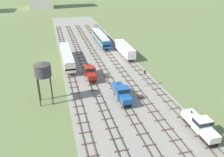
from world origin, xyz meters
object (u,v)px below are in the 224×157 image
Objects in this scene: water_tower at (43,70)px; shunter_loco_centre_left_near at (122,92)px; shunter_loco_left_mid at (90,71)px; diesel_railcar_far_left_midfar at (67,56)px; diesel_railcar_centre_farther at (100,37)px; shunter_loco_centre_right_nearest at (200,124)px; signal_post_nearest at (144,76)px; freight_boxcar_centre_right_far at (125,49)px.

shunter_loco_centre_left_near is at bearing -11.91° from water_tower.
diesel_railcar_far_left_midfar is (-4.79, 11.89, 0.59)m from shunter_loco_left_mid.
shunter_loco_centre_left_near is at bearing -96.31° from diesel_railcar_centre_farther.
water_tower reaches higher than diesel_railcar_centre_farther.
shunter_loco_centre_right_nearest is 0.91× the size of water_tower.
water_tower is 23.71m from signal_post_nearest.
shunter_loco_centre_right_nearest is at bearing -35.16° from water_tower.
diesel_railcar_far_left_midfar is 23.17m from water_tower.
freight_boxcar_centre_right_far is at bearing 84.01° from signal_post_nearest.
diesel_railcar_centre_farther is at bearing 94.72° from shunter_loco_centre_right_nearest.
shunter_loco_left_mid is 0.41× the size of diesel_railcar_centre_farther.
diesel_railcar_far_left_midfar and diesel_railcar_centre_farther have the same top height.
shunter_loco_centre_right_nearest is at bearing -90.01° from freight_boxcar_centre_right_far.
shunter_loco_centre_left_near is 0.41× the size of diesel_railcar_far_left_midfar.
signal_post_nearest is at bearing -95.99° from freight_boxcar_centre_right_far.
diesel_railcar_centre_farther is 45.29m from water_tower.
shunter_loco_centre_right_nearest is 1.00× the size of shunter_loco_centre_left_near.
diesel_railcar_far_left_midfar is 1.46× the size of freight_boxcar_centre_right_far.
shunter_loco_left_mid is at bearing -107.63° from diesel_railcar_centre_farther.
diesel_railcar_far_left_midfar is 23.21m from diesel_railcar_centre_farther.
shunter_loco_centre_right_nearest is 17.50m from shunter_loco_centre_left_near.
shunter_loco_left_mid is 12.83m from diesel_railcar_far_left_midfar.
water_tower is at bearing -138.88° from shunter_loco_left_mid.
diesel_railcar_centre_farther reaches higher than freight_boxcar_centre_right_far.
diesel_railcar_centre_farther is 38.53m from signal_post_nearest.
shunter_loco_centre_right_nearest and shunter_loco_centre_left_near have the same top height.
water_tower reaches higher than diesel_railcar_far_left_midfar.
freight_boxcar_centre_right_far is 23.00m from signal_post_nearest.
water_tower reaches higher than shunter_loco_centre_right_nearest.
shunter_loco_centre_left_near is at bearing -70.03° from shunter_loco_left_mid.
diesel_railcar_far_left_midfar is at bearing 111.93° from shunter_loco_left_mid.
shunter_loco_left_mid is at bearing 41.12° from water_tower.
freight_boxcar_centre_right_far is at bearing 45.34° from shunter_loco_left_mid.
diesel_railcar_far_left_midfar is at bearing 110.91° from shunter_loco_centre_left_near.
diesel_railcar_centre_farther is at bearing 93.56° from signal_post_nearest.
shunter_loco_left_mid is 15.91m from water_tower.
signal_post_nearest reaches higher than diesel_railcar_far_left_midfar.
diesel_railcar_centre_farther is at bearing 107.10° from freight_boxcar_centre_right_far.
water_tower is (-20.79, -39.92, 5.02)m from diesel_railcar_centre_farther.
shunter_loco_centre_left_near is at bearing -146.03° from signal_post_nearest.
water_tower reaches higher than signal_post_nearest.
diesel_railcar_far_left_midfar is 19.34m from freight_boxcar_centre_right_far.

